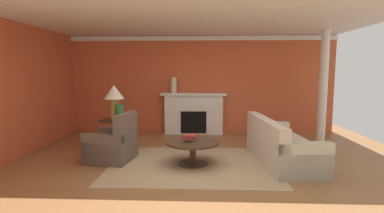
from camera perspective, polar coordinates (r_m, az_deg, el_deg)
name	(u,v)px	position (r m, az deg, el deg)	size (l,w,h in m)	color
ground_plane	(191,169)	(5.34, -0.22, -12.16)	(9.09, 9.09, 0.00)	olive
wall_fireplace	(196,85)	(8.26, 0.82, 4.23)	(7.59, 0.12, 2.72)	#C65633
wall_window	(3,92)	(6.56, -32.89, 2.45)	(0.12, 6.89, 2.72)	#C65633
ceiling_panel	(192,14)	(5.44, -0.08, 17.58)	(7.59, 6.89, 0.06)	white
crown_moulding	(196,38)	(8.22, 0.82, 13.16)	(7.59, 0.08, 0.12)	white
area_rug	(193,164)	(5.59, 0.14, -11.22)	(3.05, 2.36, 0.01)	tan
fireplace	(194,115)	(8.13, 0.34, -1.59)	(1.80, 0.35, 1.15)	white
sofa	(280,147)	(5.90, 16.87, -7.58)	(1.08, 2.17, 0.85)	beige
armchair_near_window	(113,146)	(5.93, -15.14, -7.36)	(0.91, 0.91, 0.95)	brown
coffee_table	(193,147)	(5.49, 0.14, -7.95)	(1.00, 1.00, 0.45)	#3D2D1E
side_table	(115,133)	(6.67, -14.74, -4.96)	(0.56, 0.56, 0.70)	#3D2D1E
table_lamp	(114,95)	(6.55, -14.96, 2.12)	(0.44, 0.44, 0.75)	#B28E38
vase_mantel_left	(174,85)	(8.04, -3.60, 4.15)	(0.16, 0.16, 0.43)	beige
vase_on_side_table	(120,112)	(6.43, -13.91, -1.12)	(0.17, 0.17, 0.34)	#33703D
book_red_cover	(190,138)	(5.57, -0.43, -6.25)	(0.19, 0.19, 0.05)	tan
book_art_folio	(189,137)	(5.47, -0.56, -6.02)	(0.24, 0.20, 0.04)	maroon
book_small_novel	(191,136)	(5.43, -0.24, -5.71)	(0.22, 0.18, 0.04)	maroon
column_white	(323,87)	(7.82, 24.21, 3.48)	(0.20, 0.20, 2.72)	white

